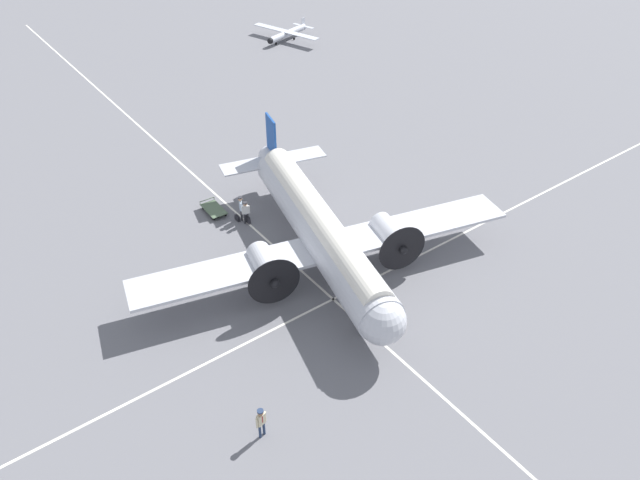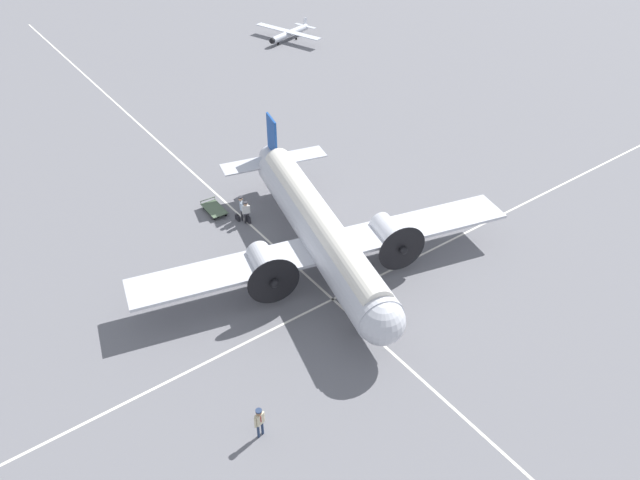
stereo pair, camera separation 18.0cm
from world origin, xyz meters
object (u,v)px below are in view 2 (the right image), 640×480
(suitcase_near_door, at_px, (248,219))
(ramp_agent, at_px, (241,205))
(crew_foreground, at_px, (259,420))
(suitcase_upright_spare, at_px, (238,218))
(airliner_main, at_px, (323,233))
(light_aircraft_distant, at_px, (289,33))
(baggage_cart, at_px, (214,209))
(passenger_boarding, at_px, (246,210))

(suitcase_near_door, bearing_deg, ramp_agent, 13.70)
(crew_foreground, distance_m, suitcase_upright_spare, 18.14)
(crew_foreground, xyz_separation_m, ramp_agent, (16.08, -8.44, 0.02))
(airliner_main, height_order, light_aircraft_distant, airliner_main)
(suitcase_near_door, relative_size, suitcase_upright_spare, 1.15)
(crew_foreground, bearing_deg, airliner_main, -150.48)
(ramp_agent, relative_size, suitcase_near_door, 3.32)
(ramp_agent, distance_m, suitcase_upright_spare, 1.02)
(suitcase_near_door, xyz_separation_m, light_aircraft_distant, (29.44, -23.18, 0.51))
(baggage_cart, bearing_deg, crew_foreground, -19.77)
(passenger_boarding, xyz_separation_m, baggage_cart, (2.54, 1.20, -0.81))
(ramp_agent, bearing_deg, suitcase_upright_spare, -84.06)
(suitcase_near_door, relative_size, baggage_cart, 0.26)
(crew_foreground, distance_m, baggage_cart, 19.48)
(crew_foreground, distance_m, passenger_boarding, 17.68)
(crew_foreground, distance_m, suitcase_near_door, 17.74)
(suitcase_upright_spare, height_order, baggage_cart, baggage_cart)
(passenger_boarding, distance_m, suitcase_upright_spare, 1.16)
(ramp_agent, height_order, light_aircraft_distant, ramp_agent)
(suitcase_near_door, bearing_deg, airliner_main, -168.99)
(light_aircraft_distant, bearing_deg, passenger_boarding, 34.78)
(baggage_cart, xyz_separation_m, light_aircraft_distant, (26.90, -24.47, 0.50))
(crew_foreground, bearing_deg, ramp_agent, -128.87)
(suitcase_near_door, distance_m, light_aircraft_distant, 37.48)
(suitcase_upright_spare, xyz_separation_m, baggage_cart, (1.86, 0.84, 0.06))
(airliner_main, bearing_deg, passenger_boarding, -153.91)
(suitcase_near_door, height_order, suitcase_upright_spare, suitcase_near_door)
(passenger_boarding, relative_size, suitcase_upright_spare, 3.49)
(light_aircraft_distant, bearing_deg, suitcase_upright_spare, 33.69)
(crew_foreground, relative_size, suitcase_upright_spare, 3.74)
(airliner_main, distance_m, passenger_boarding, 7.27)
(suitcase_near_door, bearing_deg, passenger_boarding, 83.96)
(suitcase_near_door, bearing_deg, suitcase_upright_spare, 33.27)
(passenger_boarding, relative_size, baggage_cart, 0.78)
(ramp_agent, bearing_deg, baggage_cart, -124.86)
(airliner_main, height_order, baggage_cart, airliner_main)
(airliner_main, xyz_separation_m, baggage_cart, (9.50, 2.64, -2.32))
(crew_foreground, height_order, suitcase_upright_spare, crew_foreground)
(suitcase_near_door, bearing_deg, baggage_cart, 26.86)
(passenger_boarding, height_order, light_aircraft_distant, light_aircraft_distant)
(passenger_boarding, height_order, ramp_agent, ramp_agent)
(suitcase_near_door, xyz_separation_m, baggage_cart, (2.55, 1.29, 0.01))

